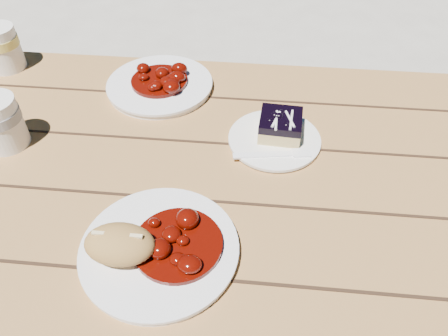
# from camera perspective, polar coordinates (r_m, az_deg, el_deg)

# --- Properties ---
(ground) EXTENTS (60.00, 60.00, 0.00)m
(ground) POSITION_cam_1_polar(r_m,az_deg,el_deg) (1.51, -9.76, -20.18)
(ground) COLOR #AFAA9E
(ground) RESTS_ON ground
(picnic_table) EXTENTS (2.00, 1.55, 0.75)m
(picnic_table) POSITION_cam_1_polar(r_m,az_deg,el_deg) (1.02, -13.74, -5.86)
(picnic_table) COLOR brown
(picnic_table) RESTS_ON ground
(main_plate) EXTENTS (0.25, 0.25, 0.02)m
(main_plate) POSITION_cam_1_polar(r_m,az_deg,el_deg) (0.73, -8.40, -10.57)
(main_plate) COLOR white
(main_plate) RESTS_ON picnic_table
(goulash_stew) EXTENTS (0.15, 0.15, 0.04)m
(goulash_stew) POSITION_cam_1_polar(r_m,az_deg,el_deg) (0.71, -6.16, -9.15)
(goulash_stew) COLOR #520902
(goulash_stew) RESTS_ON main_plate
(bread_roll) EXTENTS (0.11, 0.08, 0.06)m
(bread_roll) POSITION_cam_1_polar(r_m,az_deg,el_deg) (0.71, -13.46, -9.67)
(bread_roll) COLOR #AB7F42
(bread_roll) RESTS_ON main_plate
(dessert_plate) EXTENTS (0.19, 0.19, 0.01)m
(dessert_plate) POSITION_cam_1_polar(r_m,az_deg,el_deg) (0.92, 6.59, 3.65)
(dessert_plate) COLOR white
(dessert_plate) RESTS_ON picnic_table
(blueberry_cake) EXTENTS (0.09, 0.09, 0.05)m
(blueberry_cake) POSITION_cam_1_polar(r_m,az_deg,el_deg) (0.91, 7.38, 5.58)
(blueberry_cake) COLOR #D7BD75
(blueberry_cake) RESTS_ON dessert_plate
(fork_dessert) EXTENTS (0.16, 0.05, 0.00)m
(fork_dessert) POSITION_cam_1_polar(r_m,az_deg,el_deg) (0.87, 5.26, 1.75)
(fork_dessert) COLOR white
(fork_dessert) RESTS_ON dessert_plate
(coffee_cup) EXTENTS (0.09, 0.09, 0.11)m
(coffee_cup) POSITION_cam_1_polar(r_m,az_deg,el_deg) (0.99, -27.18, 5.27)
(coffee_cup) COLOR white
(coffee_cup) RESTS_ON picnic_table
(second_plate) EXTENTS (0.25, 0.25, 0.02)m
(second_plate) POSITION_cam_1_polar(r_m,az_deg,el_deg) (1.08, -8.37, 10.59)
(second_plate) COLOR white
(second_plate) RESTS_ON picnic_table
(second_stew) EXTENTS (0.13, 0.13, 0.04)m
(second_stew) POSITION_cam_1_polar(r_m,az_deg,el_deg) (1.06, -8.54, 11.88)
(second_stew) COLOR #520902
(second_stew) RESTS_ON second_plate
(second_cup) EXTENTS (0.09, 0.09, 0.11)m
(second_cup) POSITION_cam_1_polar(r_m,az_deg,el_deg) (1.25, -26.99, 13.78)
(second_cup) COLOR white
(second_cup) RESTS_ON picnic_table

